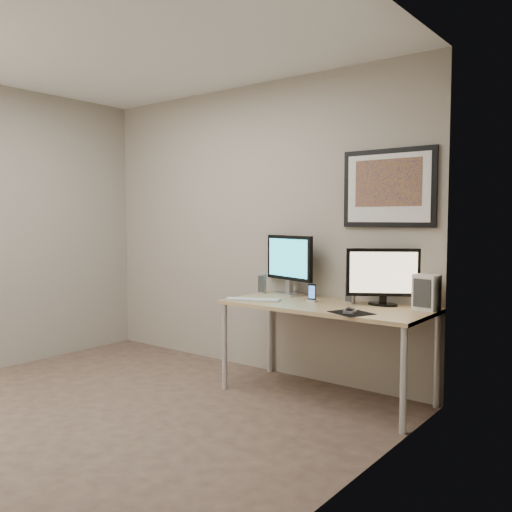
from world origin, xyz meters
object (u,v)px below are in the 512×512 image
at_px(fan_unit, 427,292).
at_px(keyboard, 252,300).
at_px(framed_art, 389,188).
at_px(monitor_large, 289,262).
at_px(monitor_tv, 383,275).
at_px(speaker_right, 351,292).
at_px(desk, 326,313).
at_px(speaker_left, 262,284).
at_px(phone_dock, 312,293).

bearing_deg(fan_unit, keyboard, -153.78).
relative_size(framed_art, fan_unit, 2.91).
xyz_separation_m(framed_art, monitor_large, (-0.86, -0.08, -0.61)).
distance_m(monitor_tv, speaker_right, 0.29).
distance_m(speaker_right, keyboard, 0.78).
distance_m(desk, keyboard, 0.60).
relative_size(monitor_tv, speaker_left, 2.80).
xyz_separation_m(monitor_large, fan_unit, (1.21, -0.03, -0.16)).
bearing_deg(speaker_right, phone_dock, -147.61).
bearing_deg(speaker_left, monitor_large, -2.16).
distance_m(speaker_left, keyboard, 0.44).
bearing_deg(speaker_right, fan_unit, 7.94).
relative_size(framed_art, speaker_left, 4.37).
height_order(desk, framed_art, framed_art).
bearing_deg(keyboard, framed_art, 5.59).
xyz_separation_m(speaker_right, keyboard, (-0.69, -0.37, -0.08)).
bearing_deg(speaker_left, desk, -28.98).
distance_m(framed_art, phone_dock, 1.00).
height_order(desk, monitor_large, monitor_large).
bearing_deg(desk, framed_art, 43.46).
height_order(speaker_left, fan_unit, fan_unit).
bearing_deg(keyboard, speaker_left, 92.18).
distance_m(desk, speaker_right, 0.27).
bearing_deg(speaker_left, framed_art, -7.49).
xyz_separation_m(desk, monitor_large, (-0.51, 0.25, 0.35)).
bearing_deg(speaker_right, keyboard, -147.46).
height_order(speaker_left, speaker_right, speaker_right).
bearing_deg(desk, phone_dock, 166.17).
relative_size(framed_art, monitor_large, 1.36).
bearing_deg(speaker_right, speaker_left, -176.75).
bearing_deg(desk, monitor_tv, 29.72).
xyz_separation_m(monitor_large, monitor_tv, (0.88, -0.04, -0.05)).
xyz_separation_m(desk, speaker_left, (-0.76, 0.19, 0.15)).
distance_m(phone_dock, fan_unit, 0.87).
distance_m(speaker_left, fan_unit, 1.46).
height_order(monitor_large, monitor_tv, monitor_large).
relative_size(speaker_left, keyboard, 0.38).
bearing_deg(framed_art, phone_dock, -149.11).
bearing_deg(desk, fan_unit, 17.04).
height_order(keyboard, fan_unit, fan_unit).
height_order(speaker_left, keyboard, speaker_left).
xyz_separation_m(framed_art, speaker_right, (-0.23, -0.15, -0.80)).
bearing_deg(framed_art, speaker_left, -172.87).
relative_size(monitor_large, phone_dock, 3.82).
bearing_deg(phone_dock, desk, -22.41).
relative_size(phone_dock, keyboard, 0.32).
relative_size(monitor_large, monitor_tv, 1.15).
distance_m(desk, fan_unit, 0.76).
bearing_deg(keyboard, desk, -5.45).
xyz_separation_m(monitor_tv, speaker_right, (-0.25, -0.03, -0.14)).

